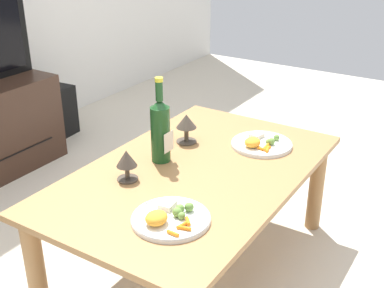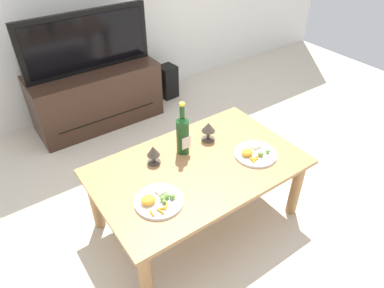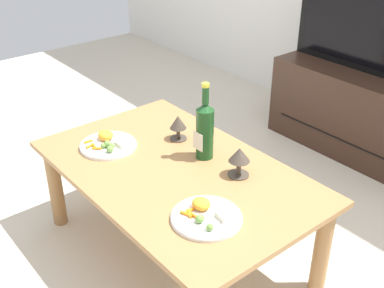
{
  "view_description": "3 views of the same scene",
  "coord_description": "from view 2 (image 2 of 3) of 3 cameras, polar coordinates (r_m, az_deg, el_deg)",
  "views": [
    {
      "loc": [
        -1.48,
        -0.92,
        1.38
      ],
      "look_at": [
        0.02,
        0.03,
        0.57
      ],
      "focal_mm": 46.47,
      "sensor_mm": 36.0,
      "label": 1
    },
    {
      "loc": [
        -0.95,
        -1.28,
        1.83
      ],
      "look_at": [
        0.01,
        0.08,
        0.58
      ],
      "focal_mm": 32.54,
      "sensor_mm": 36.0,
      "label": 2
    },
    {
      "loc": [
        1.42,
        -1.07,
        1.59
      ],
      "look_at": [
        0.0,
        0.09,
        0.56
      ],
      "focal_mm": 45.74,
      "sensor_mm": 36.0,
      "label": 3
    }
  ],
  "objects": [
    {
      "name": "dinner_plate_left",
      "position": [
        1.87,
        -5.58,
        -9.2
      ],
      "size": [
        0.26,
        0.26,
        0.05
      ],
      "color": "white",
      "rests_on": "dining_table"
    },
    {
      "name": "ground_plane",
      "position": [
        2.43,
        0.89,
        -11.92
      ],
      "size": [
        6.4,
        6.4,
        0.0
      ],
      "primitive_type": "plane",
      "color": "beige"
    },
    {
      "name": "wine_bottle",
      "position": [
        2.12,
        -1.51,
        1.79
      ],
      "size": [
        0.08,
        0.08,
        0.35
      ],
      "color": "#19471E",
      "rests_on": "dining_table"
    },
    {
      "name": "dining_table",
      "position": [
        2.14,
        0.98,
        -4.97
      ],
      "size": [
        1.26,
        0.78,
        0.47
      ],
      "color": "#9E7042",
      "rests_on": "ground_plane"
    },
    {
      "name": "goblet_left",
      "position": [
        2.08,
        -6.37,
        -1.32
      ],
      "size": [
        0.08,
        0.08,
        0.12
      ],
      "color": "#473D33",
      "rests_on": "dining_table"
    },
    {
      "name": "goblet_right",
      "position": [
        2.25,
        2.71,
        2.58
      ],
      "size": [
        0.09,
        0.09,
        0.13
      ],
      "color": "#473D33",
      "rests_on": "dining_table"
    },
    {
      "name": "tv_stand",
      "position": [
        3.33,
        -15.39,
        7.55
      ],
      "size": [
        1.12,
        0.48,
        0.52
      ],
      "color": "#382319",
      "rests_on": "ground_plane"
    },
    {
      "name": "floor_speaker",
      "position": [
        3.69,
        -3.99,
        10.18
      ],
      "size": [
        0.18,
        0.18,
        0.34
      ],
      "primitive_type": "cube",
      "rotation": [
        0.0,
        0.0,
        0.08
      ],
      "color": "black",
      "rests_on": "ground_plane"
    },
    {
      "name": "tv_screen",
      "position": [
        3.12,
        -16.94,
        15.73
      ],
      "size": [
        1.1,
        0.05,
        0.5
      ],
      "color": "black",
      "rests_on": "tv_stand"
    },
    {
      "name": "dinner_plate_right",
      "position": [
        2.2,
        10.24,
        -1.53
      ],
      "size": [
        0.27,
        0.27,
        0.05
      ],
      "color": "white",
      "rests_on": "dining_table"
    }
  ]
}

